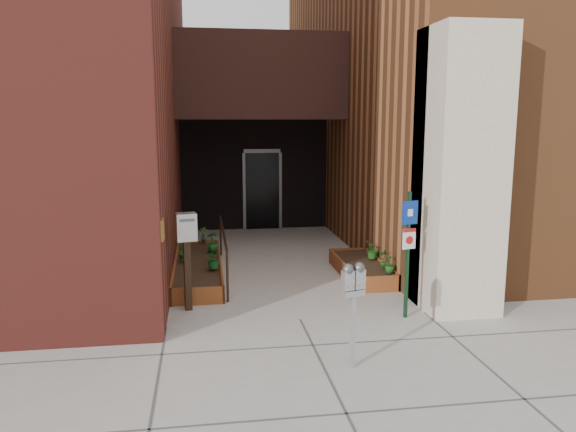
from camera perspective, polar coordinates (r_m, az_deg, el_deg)
name	(u,v)px	position (r m, az deg, el deg)	size (l,w,h in m)	color
ground	(300,320)	(8.70, 1.24, -10.47)	(80.00, 80.00, 0.00)	#9E9991
architecture	(248,41)	(15.10, -4.12, 17.31)	(20.00, 14.60, 10.00)	maroon
planter_left	(198,269)	(11.11, -9.13, -5.32)	(0.90, 3.60, 0.30)	brown
planter_right	(362,269)	(11.05, 7.49, -5.37)	(0.80, 2.20, 0.30)	brown
handrail	(223,238)	(10.92, -6.59, -2.21)	(0.04, 3.34, 0.90)	black
parking_meter	(353,287)	(6.83, 6.64, -7.19)	(0.31, 0.18, 1.33)	#AEAEB0
sign_post	(408,241)	(8.63, 12.13, -2.54)	(0.26, 0.09, 1.95)	#12311B
payment_dropbox	(187,241)	(8.95, -10.27, -2.48)	(0.35, 0.29, 1.57)	black
shrub_left_a	(214,259)	(10.41, -7.55, -4.32)	(0.33, 0.33, 0.37)	#18561D
shrub_left_b	(182,252)	(11.08, -10.73, -3.65)	(0.18, 0.18, 0.33)	#1A5016
shrub_left_c	(212,242)	(11.74, -7.69, -2.59)	(0.23, 0.23, 0.41)	#175119
shrub_left_d	(203,235)	(12.59, -8.60, -1.90)	(0.19, 0.19, 0.35)	#215719
shrub_right_a	(390,264)	(10.21, 10.29, -4.81)	(0.18, 0.18, 0.32)	#195518
shrub_right_b	(384,258)	(10.51, 9.71, -4.27)	(0.19, 0.19, 0.36)	#1C5518
shrub_right_c	(373,250)	(11.15, 8.59, -3.44)	(0.32, 0.32, 0.35)	#1E5518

